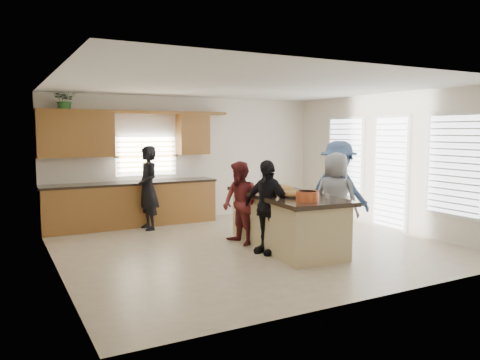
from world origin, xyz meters
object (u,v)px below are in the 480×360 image
island (286,222)px  salad_bowl (307,195)px  woman_left_front (267,207)px  woman_right_back (338,191)px  woman_left_mid (240,203)px  woman_right_front (335,199)px  woman_left_back (148,188)px

island → salad_bowl: size_ratio=7.86×
woman_left_front → woman_right_back: woman_right_back is taller
woman_right_back → island: bearing=71.3°
island → woman_left_mid: size_ratio=1.87×
woman_right_back → salad_bowl: bearing=103.2°
woman_right_back → woman_right_front: size_ratio=1.11×
woman_left_front → woman_left_mid: bearing=169.1°
woman_left_mid → woman_right_front: 1.69m
woman_left_mid → woman_right_front: bearing=52.4°
woman_left_front → island: bearing=91.9°
island → woman_left_mid: woman_left_mid is taller
island → woman_right_front: 0.97m
woman_left_back → woman_right_back: woman_right_back is taller
salad_bowl → island: bearing=77.4°
woman_left_mid → woman_right_back: 1.88m
woman_left_mid → woman_right_back: size_ratio=0.81×
woman_left_mid → woman_right_front: size_ratio=0.90×
salad_bowl → woman_right_back: (1.39, 0.94, -0.11)m
woman_left_mid → woman_left_front: (0.10, -0.74, 0.03)m
woman_left_mid → island: bearing=40.7°
woman_left_back → woman_right_front: bearing=36.8°
woman_left_back → woman_right_back: size_ratio=0.94×
island → woman_right_front: bearing=-14.2°
woman_right_front → salad_bowl: bearing=91.0°
island → woman_left_back: size_ratio=1.62×
woman_left_back → woman_left_front: (1.17, -2.77, -0.08)m
salad_bowl → woman_right_front: bearing=29.6°
woman_left_mid → woman_left_front: 0.75m
island → salad_bowl: 1.09m
island → woman_left_front: bearing=-153.8°
island → woman_left_front: woman_left_front is taller
island → woman_left_front: 0.63m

